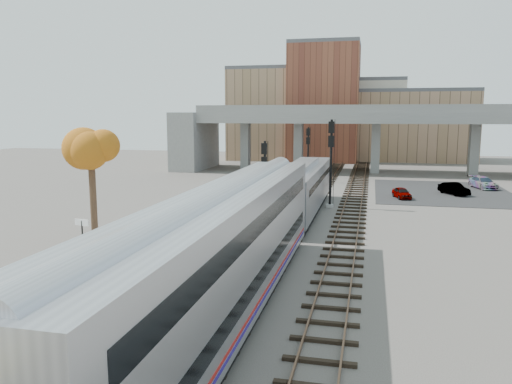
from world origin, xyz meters
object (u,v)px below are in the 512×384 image
at_px(signal_mast_mid, 331,163).
at_px(car_a, 402,193).
at_px(signal_mast_far, 308,156).
at_px(car_c, 483,183).
at_px(tree, 91,159).
at_px(car_b, 454,189).
at_px(signal_mast_near, 265,187).
at_px(locomotive, 303,187).
at_px(coach, 225,254).

distance_m(signal_mast_mid, car_a, 9.79).
bearing_deg(signal_mast_far, car_c, -3.74).
relative_size(signal_mast_mid, tree, 1.08).
bearing_deg(car_b, signal_mast_near, -159.46).
distance_m(signal_mast_far, car_c, 20.03).
distance_m(signal_mast_near, car_a, 18.61).
relative_size(signal_mast_near, car_b, 1.69).
bearing_deg(car_b, car_c, 25.74).
relative_size(signal_mast_far, car_c, 1.52).
distance_m(locomotive, signal_mast_far, 20.11).
bearing_deg(signal_mast_far, tree, -107.59).
relative_size(car_a, car_c, 0.71).
bearing_deg(coach, car_b, 68.86).
height_order(locomotive, car_a, locomotive).
height_order(tree, car_a, tree).
bearing_deg(tree, signal_mast_far, 72.41).
distance_m(locomotive, tree, 17.27).
xyz_separation_m(coach, car_c, (17.73, 41.29, -2.12)).
bearing_deg(car_a, signal_mast_far, 121.13).
height_order(car_a, car_c, car_c).
height_order(signal_mast_near, car_c, signal_mast_near).
height_order(car_a, car_b, car_b).
distance_m(locomotive, signal_mast_near, 5.82).
bearing_deg(signal_mast_near, car_b, 49.40).
bearing_deg(signal_mast_mid, car_b, 40.09).
bearing_deg(car_b, car_a, -175.50).
relative_size(coach, signal_mast_mid, 3.21).
height_order(tree, car_c, tree).
bearing_deg(signal_mast_mid, signal_mast_near, -115.38).
xyz_separation_m(locomotive, tree, (-12.19, -11.84, 3.09)).
xyz_separation_m(signal_mast_near, car_c, (19.83, 24.06, -2.30)).
distance_m(signal_mast_near, signal_mast_far, 25.36).
relative_size(coach, car_c, 5.67).
xyz_separation_m(coach, signal_mast_near, (-2.10, 17.23, 0.18)).
height_order(signal_mast_mid, car_c, signal_mast_mid).
bearing_deg(signal_mast_near, coach, -83.05).
bearing_deg(tree, car_b, 43.92).
height_order(locomotive, car_c, locomotive).
bearing_deg(tree, car_a, 46.18).
bearing_deg(car_c, signal_mast_near, -146.02).
bearing_deg(car_c, car_a, -152.35).
bearing_deg(signal_mast_near, car_a, 54.92).
height_order(coach, signal_mast_mid, signal_mast_mid).
distance_m(signal_mast_mid, car_c, 22.27).
relative_size(locomotive, signal_mast_mid, 2.45).
bearing_deg(signal_mast_mid, signal_mast_far, 103.78).
xyz_separation_m(locomotive, car_c, (17.73, 18.68, -1.60)).
xyz_separation_m(signal_mast_near, car_b, (15.97, 18.63, -2.33)).
distance_m(signal_mast_near, tree, 12.22).
xyz_separation_m(coach, signal_mast_mid, (2.00, 25.87, 1.19)).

